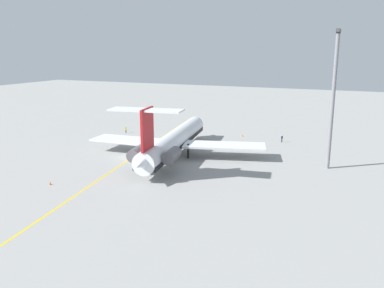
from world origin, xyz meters
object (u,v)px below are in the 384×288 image
(ground_crew_near_nose, at_px, (126,129))
(safety_cone_wingtip, at_px, (50,183))
(ground_crew_near_tail, at_px, (282,138))
(light_mast, at_px, (333,95))
(main_jetliner, at_px, (173,141))
(safety_cone_nose, at_px, (242,135))

(ground_crew_near_nose, bearing_deg, safety_cone_wingtip, 162.32)
(ground_crew_near_nose, relative_size, ground_crew_near_tail, 0.94)
(ground_crew_near_tail, height_order, light_mast, light_mast)
(safety_cone_wingtip, xyz_separation_m, light_mast, (-28.75, 41.72, 13.79))
(light_mast, bearing_deg, main_jetliner, -81.42)
(ground_crew_near_nose, xyz_separation_m, light_mast, (12.76, 53.45, 12.98))
(ground_crew_near_tail, relative_size, light_mast, 0.07)
(main_jetliner, xyz_separation_m, safety_cone_nose, (-25.70, 7.39, -3.16))
(light_mast, bearing_deg, safety_cone_nose, -132.28)
(main_jetliner, bearing_deg, ground_crew_near_nose, 42.98)
(ground_crew_near_nose, bearing_deg, main_jetliner, -160.69)
(main_jetliner, relative_size, safety_cone_nose, 78.33)
(main_jetliner, distance_m, safety_cone_wingtip, 26.76)
(main_jetliner, relative_size, ground_crew_near_nose, 25.25)
(safety_cone_wingtip, bearing_deg, ground_crew_near_tail, 148.18)
(main_jetliner, height_order, light_mast, light_mast)
(safety_cone_nose, bearing_deg, safety_cone_wingtip, -20.39)
(safety_cone_wingtip, bearing_deg, main_jetliner, 155.23)
(main_jetliner, height_order, safety_cone_nose, main_jetliner)
(main_jetliner, relative_size, light_mast, 1.68)
(ground_crew_near_tail, relative_size, safety_cone_nose, 3.32)
(ground_crew_near_tail, bearing_deg, safety_cone_nose, 35.89)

